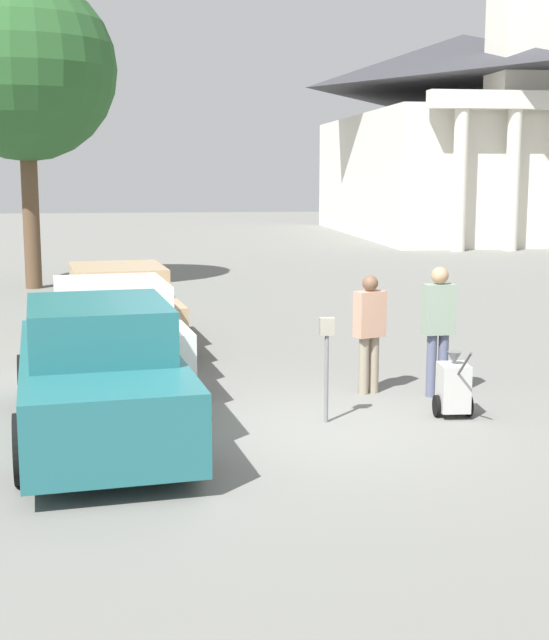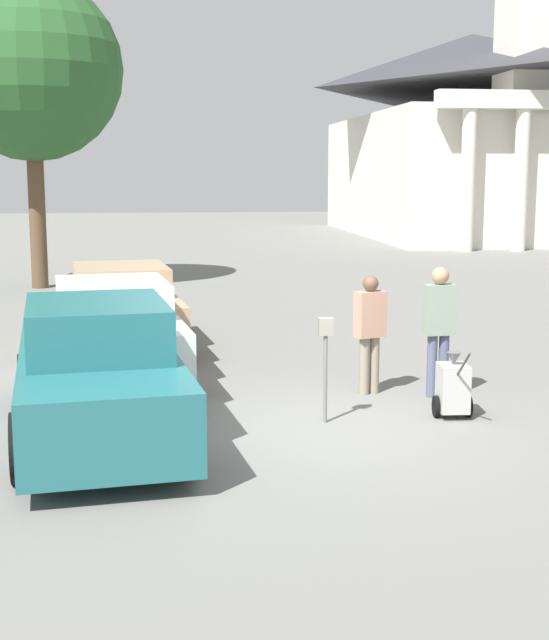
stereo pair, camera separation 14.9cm
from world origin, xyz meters
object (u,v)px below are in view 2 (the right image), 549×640
Objects in this scene: parked_car_teal at (98,374)px; church at (472,129)px; parked_car_white at (112,331)px; person_worker at (370,327)px; person_supervisor at (439,323)px; equipment_cart at (453,388)px; parked_car_tan at (121,307)px; parking_meter at (326,350)px.

parked_car_teal is 0.23× the size of church.
parked_car_white is 3.94m from person_worker.
person_worker is (3.64, 1.61, 0.20)m from parked_car_teal.
person_supervisor reaches higher than person_worker.
parked_car_white is 2.67× the size of person_supervisor.
church reaches higher than equipment_cart.
person_worker is at bearing 124.59° from equipment_cart.
parked_car_tan is 4.90× the size of equipment_cart.
parked_car_white is 2.89× the size of person_worker.
person_supervisor reaches higher than parking_meter.
person_worker is at bearing 16.60° from parked_car_teal.
person_worker is (0.88, 1.38, 0.03)m from parking_meter.
person_worker is at bearing 57.44° from parking_meter.
parked_car_teal is 3.99m from person_worker.
equipment_cart is (4.42, -5.48, -0.29)m from parked_car_tan.
equipment_cart is (-0.12, -1.04, -0.66)m from person_supervisor.
person_supervisor is (0.90, -0.30, 0.09)m from person_worker.
parking_meter is 1.74m from equipment_cart.
parked_car_white is at bearing -24.17° from person_supervisor.
person_supervisor is at bearing 31.19° from parking_meter.
parking_meter is 0.73× the size of person_supervisor.
parked_car_white is (-0.00, 3.08, -0.04)m from parked_car_teal.
person_worker is at bearing -111.55° from church.
person_supervisor reaches higher than equipment_cart.
parked_car_white is at bearing 134.15° from parking_meter.
parked_car_tan is at bearing -120.60° from church.
person_worker reaches higher than parked_car_white.
person_worker is 1.68× the size of equipment_cart.
parked_car_teal is 3.78× the size of parking_meter.
parked_car_teal reaches higher than equipment_cart.
parked_car_teal is at bearing 3.68° from person_worker.
person_supervisor is (1.78, 1.08, 0.12)m from parking_meter.
parked_car_tan is 5.53m from person_worker.
person_worker reaches higher than parking_meter.
church is (15.88, 29.53, 4.46)m from parked_car_white.
parked_car_white is 0.22× the size of church.
parked_car_teal is 2.99× the size of person_worker.
parked_car_white is at bearing 151.97° from equipment_cart.
parked_car_teal reaches higher than parked_car_tan.
parked_car_teal is 36.54m from church.
person_supervisor reaches higher than parked_car_white.
parked_car_teal is 1.03× the size of parked_car_white.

